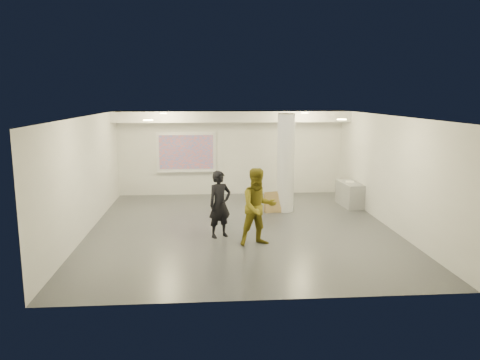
{
  "coord_description": "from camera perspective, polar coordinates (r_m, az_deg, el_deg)",
  "views": [
    {
      "loc": [
        -0.96,
        -12.1,
        3.52
      ],
      "look_at": [
        0.0,
        0.4,
        1.25
      ],
      "focal_mm": 35.0,
      "sensor_mm": 36.0,
      "label": 1
    }
  ],
  "objects": [
    {
      "name": "downlight_nw",
      "position": [
        14.67,
        -9.33,
        8.02
      ],
      "size": [
        0.22,
        0.22,
        0.02
      ],
      "primitive_type": "cylinder",
      "color": "#F4E688",
      "rests_on": "ceiling"
    },
    {
      "name": "wall_right",
      "position": [
        13.24,
        17.68,
        0.99
      ],
      "size": [
        0.01,
        9.0,
        3.0
      ],
      "primitive_type": "cube",
      "color": "silver",
      "rests_on": "floor"
    },
    {
      "name": "projection_screen",
      "position": [
        16.69,
        -6.57,
        3.34
      ],
      "size": [
        2.1,
        0.13,
        1.42
      ],
      "color": "white",
      "rests_on": "wall_back"
    },
    {
      "name": "wall_left",
      "position": [
        12.64,
        -18.24,
        0.55
      ],
      "size": [
        0.01,
        9.0,
        3.0
      ],
      "primitive_type": "cube",
      "color": "silver",
      "rests_on": "floor"
    },
    {
      "name": "cardboard_back",
      "position": [
        14.29,
        4.18,
        -2.7
      ],
      "size": [
        0.61,
        0.3,
        0.64
      ],
      "primitive_type": "cube",
      "rotation": [
        -0.15,
        0.0,
        0.27
      ],
      "color": "olive",
      "rests_on": "floor"
    },
    {
      "name": "column",
      "position": [
        14.26,
        5.59,
        2.07
      ],
      "size": [
        0.52,
        0.52,
        3.0
      ],
      "primitive_type": "cylinder",
      "color": "silver",
      "rests_on": "floor"
    },
    {
      "name": "floor",
      "position": [
        12.64,
        0.14,
        -5.91
      ],
      "size": [
        8.0,
        9.0,
        0.01
      ],
      "primitive_type": "cube",
      "color": "#3B3E43",
      "rests_on": "ground"
    },
    {
      "name": "wall_front",
      "position": [
        7.93,
        2.72,
        -4.52
      ],
      "size": [
        8.0,
        0.01,
        3.0
      ],
      "primitive_type": "cube",
      "color": "silver",
      "rests_on": "floor"
    },
    {
      "name": "downlight_ne",
      "position": [
        14.95,
        7.89,
        8.1
      ],
      "size": [
        0.22,
        0.22,
        0.02
      ],
      "primitive_type": "cylinder",
      "color": "#F4E688",
      "rests_on": "ceiling"
    },
    {
      "name": "papers_stack",
      "position": [
        15.51,
        13.24,
        -0.2
      ],
      "size": [
        0.36,
        0.41,
        0.02
      ],
      "primitive_type": "cube",
      "rotation": [
        0.0,
        0.0,
        -0.29
      ],
      "color": "silver",
      "rests_on": "credenza"
    },
    {
      "name": "man",
      "position": [
        11.07,
        2.24,
        -3.31
      ],
      "size": [
        1.04,
        0.9,
        1.85
      ],
      "primitive_type": "imported",
      "rotation": [
        0.0,
        0.0,
        0.24
      ],
      "color": "olive",
      "rests_on": "floor"
    },
    {
      "name": "soffit_band",
      "position": [
        16.1,
        -0.98,
        7.77
      ],
      "size": [
        8.0,
        1.1,
        0.36
      ],
      "primitive_type": "cube",
      "color": "silver",
      "rests_on": "ceiling"
    },
    {
      "name": "ceiling",
      "position": [
        12.15,
        0.15,
        7.81
      ],
      "size": [
        8.0,
        9.0,
        0.01
      ],
      "primitive_type": "cube",
      "color": "silver",
      "rests_on": "floor"
    },
    {
      "name": "downlight_se",
      "position": [
        11.08,
        12.29,
        7.23
      ],
      "size": [
        0.22,
        0.22,
        0.02
      ],
      "primitive_type": "cylinder",
      "color": "#F4E688",
      "rests_on": "ceiling"
    },
    {
      "name": "downlight_sw",
      "position": [
        10.69,
        -11.13,
        7.17
      ],
      "size": [
        0.22,
        0.22,
        0.02
      ],
      "primitive_type": "cylinder",
      "color": "#F4E688",
      "rests_on": "ceiling"
    },
    {
      "name": "wall_back",
      "position": [
        16.75,
        -1.07,
        3.34
      ],
      "size": [
        8.0,
        0.01,
        3.0
      ],
      "primitive_type": "cube",
      "color": "silver",
      "rests_on": "floor"
    },
    {
      "name": "credenza",
      "position": [
        15.51,
        13.28,
        -1.69
      ],
      "size": [
        0.63,
        1.35,
        0.77
      ],
      "primitive_type": "cube",
      "rotation": [
        0.0,
        0.0,
        0.07
      ],
      "color": "gray",
      "rests_on": "floor"
    },
    {
      "name": "cardboard_front",
      "position": [
        14.3,
        3.99,
        -2.81
      ],
      "size": [
        0.55,
        0.23,
        0.58
      ],
      "primitive_type": "cube",
      "rotation": [
        -0.2,
        0.0,
        -0.12
      ],
      "color": "olive",
      "rests_on": "floor"
    },
    {
      "name": "woman",
      "position": [
        11.7,
        -2.48,
        -2.97
      ],
      "size": [
        0.73,
        0.65,
        1.69
      ],
      "primitive_type": "imported",
      "rotation": [
        0.0,
        0.0,
        0.49
      ],
      "color": "black",
      "rests_on": "floor"
    }
  ]
}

